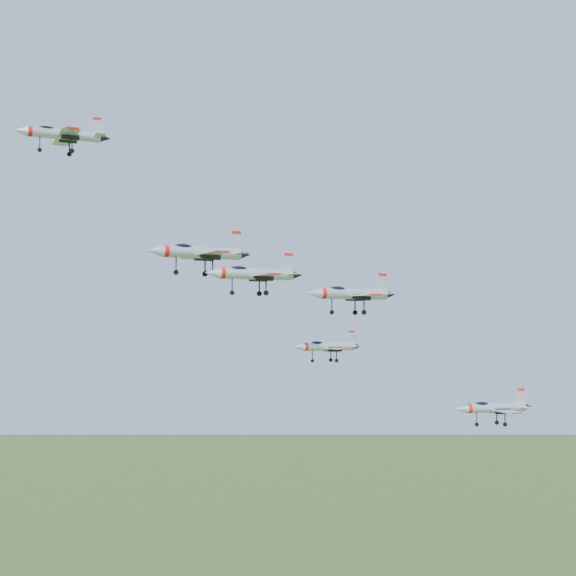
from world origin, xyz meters
name	(u,v)px	position (x,y,z in m)	size (l,w,h in m)	color
jet_lead	(62,134)	(-23.07, 10.12, 162.43)	(12.39, 10.17, 3.32)	silver
jet_left_high	(199,252)	(-7.24, 1.15, 146.91)	(14.04, 11.63, 3.75)	silver
jet_right_high	(253,274)	(-6.37, -16.11, 143.23)	(11.02, 9.03, 2.96)	silver
jet_left_low	(327,346)	(12.39, 4.88, 134.80)	(10.41, 8.55, 2.79)	silver
jet_right_low	(351,294)	(9.30, -8.31, 141.62)	(12.32, 10.13, 3.30)	silver
jet_trail	(493,408)	(34.95, -2.24, 126.13)	(12.27, 10.22, 3.28)	silver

